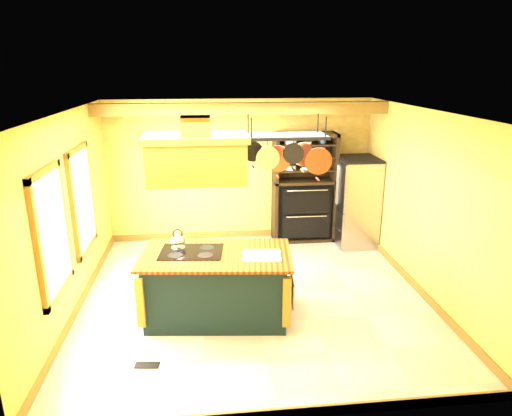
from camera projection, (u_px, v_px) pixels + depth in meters
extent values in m
plane|color=beige|center=(254.00, 296.00, 6.79)|extent=(5.00, 5.00, 0.00)
plane|color=white|center=(254.00, 112.00, 5.98)|extent=(5.00, 5.00, 0.00)
cube|color=#DBC650|center=(240.00, 171.00, 8.75)|extent=(5.00, 0.02, 2.70)
cube|color=#DBC650|center=(283.00, 295.00, 4.01)|extent=(5.00, 0.02, 2.70)
cube|color=#DBC650|center=(69.00, 216.00, 6.12)|extent=(0.02, 5.00, 2.70)
cube|color=#DBC650|center=(424.00, 204.00, 6.64)|extent=(0.02, 5.00, 2.70)
cube|color=olive|center=(243.00, 109.00, 7.63)|extent=(5.00, 0.15, 0.20)
cube|color=olive|center=(52.00, 233.00, 5.35)|extent=(0.06, 1.06, 1.56)
cube|color=white|center=(54.00, 233.00, 5.36)|extent=(0.02, 0.85, 1.34)
cube|color=olive|center=(82.00, 200.00, 6.68)|extent=(0.06, 1.06, 1.56)
cube|color=white|center=(84.00, 200.00, 6.68)|extent=(0.02, 0.85, 1.34)
cube|color=black|center=(217.00, 287.00, 6.12)|extent=(1.90, 1.17, 0.88)
cube|color=brown|center=(216.00, 255.00, 5.99)|extent=(2.07, 1.29, 0.04)
cube|color=black|center=(192.00, 252.00, 6.03)|extent=(0.87, 0.65, 0.01)
ellipsoid|color=silver|center=(178.00, 241.00, 6.12)|extent=(0.20, 0.20, 0.16)
cube|color=white|center=(262.00, 256.00, 5.90)|extent=(0.53, 0.43, 0.02)
cube|color=#A67D29|center=(197.00, 162.00, 5.59)|extent=(1.19, 0.64, 0.50)
cube|color=olive|center=(196.00, 138.00, 5.50)|extent=(1.27, 0.72, 0.08)
cube|color=#A67D29|center=(196.00, 129.00, 5.47)|extent=(0.35, 0.35, 0.30)
cube|color=black|center=(286.00, 136.00, 5.62)|extent=(1.00, 0.50, 0.04)
cylinder|color=black|center=(251.00, 129.00, 5.34)|extent=(0.02, 0.02, 0.25)
cylinder|color=black|center=(318.00, 123.00, 5.81)|extent=(0.02, 0.02, 0.25)
cylinder|color=black|center=(253.00, 151.00, 5.73)|extent=(0.26, 0.04, 0.26)
cylinder|color=silver|center=(268.00, 158.00, 5.57)|extent=(0.30, 0.03, 0.30)
cylinder|color=#C34630|center=(278.00, 159.00, 5.79)|extent=(0.34, 0.04, 0.34)
cylinder|color=black|center=(293.00, 154.00, 5.59)|extent=(0.26, 0.03, 0.26)
cylinder|color=silver|center=(303.00, 154.00, 5.81)|extent=(0.30, 0.04, 0.30)
cylinder|color=#C34630|center=(318.00, 161.00, 5.65)|extent=(0.34, 0.03, 0.34)
cube|color=#999BA2|center=(356.00, 203.00, 8.57)|extent=(0.68, 0.84, 1.64)
cube|color=#999BA2|center=(342.00, 187.00, 8.22)|extent=(0.03, 0.40, 0.88)
cube|color=#999BA2|center=(336.00, 182.00, 8.62)|extent=(0.03, 0.40, 0.88)
cube|color=#999BA2|center=(337.00, 225.00, 8.66)|extent=(0.03, 0.80, 0.69)
cube|color=black|center=(354.00, 242.00, 8.80)|extent=(0.65, 0.79, 0.06)
cube|color=black|center=(302.00, 185.00, 8.92)|extent=(1.18, 0.06, 2.09)
cube|color=black|center=(275.00, 189.00, 8.66)|extent=(0.06, 0.50, 2.09)
cube|color=black|center=(333.00, 187.00, 8.77)|extent=(0.06, 0.50, 2.09)
cube|color=black|center=(304.00, 181.00, 8.67)|extent=(1.18, 0.50, 0.05)
cube|color=black|center=(303.00, 209.00, 8.87)|extent=(1.06, 0.40, 1.12)
cube|color=black|center=(307.00, 201.00, 8.51)|extent=(0.92, 0.04, 0.50)
cube|color=black|center=(306.00, 226.00, 8.66)|extent=(0.92, 0.04, 0.45)
cube|color=black|center=(305.00, 169.00, 8.61)|extent=(1.06, 0.44, 0.02)
cube|color=black|center=(305.00, 156.00, 8.53)|extent=(1.06, 0.44, 0.02)
cube|color=black|center=(305.00, 144.00, 8.46)|extent=(1.06, 0.44, 0.02)
cylinder|color=white|center=(290.00, 168.00, 8.51)|extent=(0.22, 0.22, 0.07)
cylinder|color=#3B60A6|center=(322.00, 151.00, 8.49)|extent=(0.10, 0.10, 0.17)
cube|color=black|center=(147.00, 365.00, 5.21)|extent=(0.29, 0.15, 0.01)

